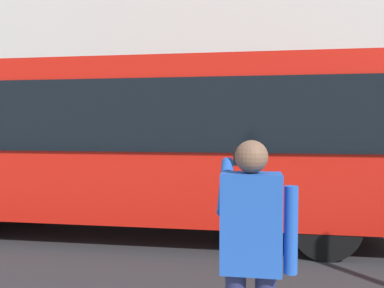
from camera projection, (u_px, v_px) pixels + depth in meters
ground_plane at (211, 233)px, 7.15m from camera, size 60.00×60.00×0.00m
building_facade_far at (233, 8)px, 13.58m from camera, size 28.00×1.55×12.00m
red_bus at (143, 140)px, 7.20m from camera, size 9.05×2.54×3.08m
pedestrian_photographer at (251, 246)px, 2.64m from camera, size 0.53×0.52×1.70m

